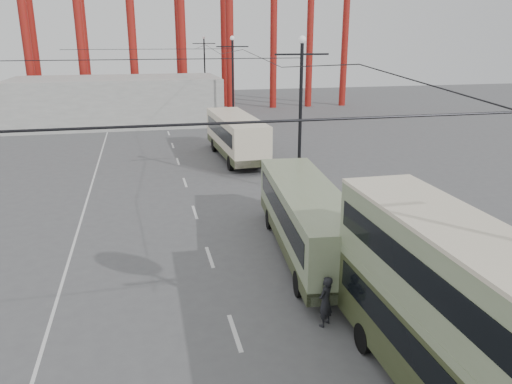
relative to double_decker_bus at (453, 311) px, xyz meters
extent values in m
cube|color=silver|center=(-4.71, 19.47, -2.79)|extent=(0.15, 82.00, 0.01)
cube|color=silver|center=(1.69, 20.47, -2.79)|extent=(0.12, 120.00, 0.01)
cube|color=silver|center=(-10.71, 20.47, -2.79)|extent=(0.12, 120.00, 0.01)
cylinder|color=black|center=(1.89, 18.47, 1.71)|extent=(0.20, 0.20, 9.00)
cylinder|color=black|center=(1.89, 18.47, -2.54)|extent=(0.44, 0.44, 0.50)
cube|color=black|center=(1.89, 18.47, 5.51)|extent=(3.20, 0.10, 0.10)
sphere|color=white|center=(1.89, 18.47, 6.31)|extent=(0.44, 0.44, 0.44)
cylinder|color=black|center=(1.89, 40.47, 1.71)|extent=(0.20, 0.20, 9.00)
cylinder|color=black|center=(1.89, 40.47, -2.54)|extent=(0.44, 0.44, 0.50)
cube|color=black|center=(1.89, 40.47, 5.51)|extent=(3.20, 0.10, 0.10)
sphere|color=white|center=(1.89, 40.47, 6.31)|extent=(0.44, 0.44, 0.44)
cylinder|color=black|center=(1.89, 62.47, 1.71)|extent=(0.20, 0.20, 9.00)
cylinder|color=black|center=(1.89, 62.47, -2.54)|extent=(0.44, 0.44, 0.50)
cube|color=black|center=(1.89, 62.47, 5.51)|extent=(3.20, 0.10, 0.10)
sphere|color=white|center=(1.89, 62.47, 6.31)|extent=(0.44, 0.44, 0.44)
cylinder|color=maroon|center=(-19.71, 59.47, 10.71)|extent=(1.00, 1.00, 27.00)
cylinder|color=maroon|center=(15.29, 56.47, 8.21)|extent=(0.90, 0.90, 22.00)
cylinder|color=maroon|center=(20.29, 56.47, 4.21)|extent=(0.90, 0.90, 14.00)
cube|color=#9D9D98|center=(-9.71, 47.47, -0.29)|extent=(22.00, 10.00, 5.00)
cube|color=#323B20|center=(0.00, 0.00, -1.26)|extent=(2.35, 9.29, 2.04)
cube|color=black|center=(0.00, 0.00, -0.84)|extent=(2.38, 7.43, 0.84)
cube|color=gray|center=(0.00, 0.00, -0.10)|extent=(2.37, 9.29, 0.28)
cube|color=gray|center=(0.00, 0.00, 1.06)|extent=(2.35, 9.29, 2.04)
cube|color=black|center=(0.00, 0.00, 1.15)|extent=(2.39, 8.73, 0.79)
cube|color=beige|center=(0.00, 0.00, 2.14)|extent=(2.37, 9.29, 0.11)
cylinder|color=black|center=(-1.04, 2.60, -2.33)|extent=(0.26, 0.93, 0.93)
cylinder|color=black|center=(1.06, 2.60, -2.33)|extent=(0.26, 0.93, 0.93)
cube|color=gray|center=(-0.48, 9.87, -1.06)|extent=(3.47, 11.05, 2.37)
cube|color=black|center=(-0.48, 9.87, -0.67)|extent=(3.40, 9.87, 0.94)
cube|color=#323B20|center=(-0.48, 9.87, -2.00)|extent=(3.50, 11.05, 0.49)
cube|color=gray|center=(-0.48, 9.87, 0.20)|extent=(3.49, 11.05, 0.16)
cylinder|color=black|center=(-1.31, 13.03, -2.30)|extent=(0.37, 1.01, 0.99)
cylinder|color=black|center=(0.92, 12.82, -2.30)|extent=(0.37, 1.01, 0.99)
cylinder|color=black|center=(-1.91, 6.53, -2.30)|extent=(0.37, 1.01, 0.99)
cylinder|color=black|center=(0.31, 6.33, -2.30)|extent=(0.37, 1.01, 0.99)
cube|color=beige|center=(-0.12, 28.37, -0.91)|extent=(3.12, 10.86, 2.58)
cube|color=black|center=(-0.12, 28.37, -0.48)|extent=(3.10, 9.57, 1.02)
cube|color=#323B20|center=(-0.12, 28.37, -1.93)|extent=(3.15, 10.86, 0.54)
cube|color=beige|center=(-0.12, 28.37, 0.47)|extent=(3.14, 10.86, 0.17)
cylinder|color=black|center=(-1.45, 31.11, -2.25)|extent=(0.34, 1.09, 1.08)
cylinder|color=black|center=(0.98, 31.21, -2.25)|extent=(0.34, 1.09, 1.08)
cylinder|color=black|center=(-1.21, 25.10, -2.25)|extent=(0.34, 1.09, 1.08)
cylinder|color=black|center=(1.22, 25.19, -2.25)|extent=(0.34, 1.09, 1.08)
imported|color=black|center=(-1.69, 4.25, -1.90)|extent=(0.77, 0.74, 1.78)
camera|label=1|loc=(-7.21, -9.53, 6.50)|focal=35.00mm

